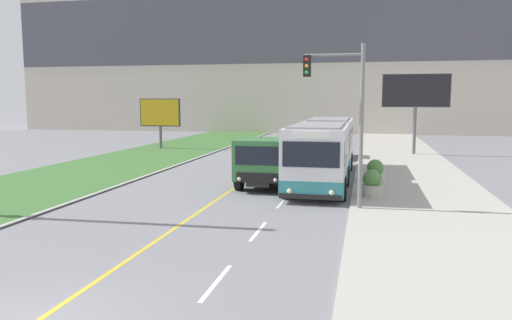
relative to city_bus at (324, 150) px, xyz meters
The scene contains 10 objects.
lane_marking_centre 16.87m from the city_bus, 102.40° to the right, with size 2.88×140.00×0.01m.
apartment_block_background 40.77m from the city_bus, 95.77° to the left, with size 80.00×8.04×24.33m.
city_bus is the anchor object (origin of this frame).
dump_truck 3.52m from the city_bus, 136.34° to the right, with size 2.44×6.99×2.38m.
car_distant 10.36m from the city_bus, 89.65° to the left, with size 1.80×4.30×1.45m.
traffic_light_mast 7.19m from the city_bus, 79.11° to the right, with size 2.28×0.32×6.24m.
billboard_large 14.84m from the city_bus, 67.14° to the left, with size 4.90×0.24×6.05m.
billboard_small 20.46m from the city_bus, 137.22° to the left, with size 3.56×0.24×4.24m.
planter_round_near 4.88m from the city_bus, 60.01° to the right, with size 0.99×0.99×1.15m.
planter_round_second 2.79m from the city_bus, ahead, with size 1.03×1.03×1.13m.
Camera 1 is at (6.03, -7.43, 4.22)m, focal length 35.00 mm.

